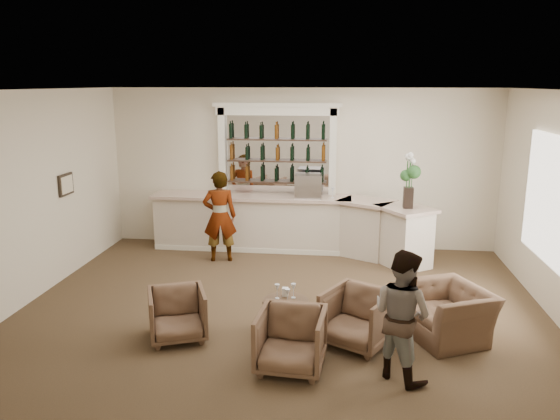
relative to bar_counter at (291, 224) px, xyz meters
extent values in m
plane|color=brown|center=(0.16, -3.00, -0.57)|extent=(8.00, 8.00, 0.00)
cube|color=beige|center=(0.16, 0.50, 1.08)|extent=(8.00, 0.04, 3.30)
cube|color=beige|center=(-3.84, -3.00, 1.08)|extent=(0.04, 7.00, 3.30)
cube|color=white|center=(0.16, -3.00, 2.73)|extent=(8.00, 7.00, 0.04)
cube|color=white|center=(4.13, -2.50, 1.13)|extent=(0.05, 2.40, 1.90)
cube|color=black|center=(-3.81, -1.80, 1.08)|extent=(0.04, 0.46, 0.38)
cube|color=beige|center=(-3.78, -1.80, 1.08)|extent=(0.01, 0.38, 0.30)
cube|color=silver|center=(-0.84, 0.15, -0.03)|extent=(4.00, 0.70, 1.08)
cube|color=#C8AA9B|center=(-0.84, 0.13, 0.54)|extent=(4.10, 0.82, 0.06)
cube|color=silver|center=(1.51, -0.08, -0.03)|extent=(1.12, 1.04, 1.08)
cube|color=#C8AA9B|center=(1.51, -0.10, 0.54)|extent=(1.27, 1.19, 0.06)
cube|color=silver|center=(2.21, -0.60, -0.03)|extent=(1.08, 1.14, 1.08)
cube|color=#C8AA9B|center=(2.21, -0.62, 0.54)|extent=(1.24, 1.29, 0.06)
cube|color=silver|center=(-0.84, -0.18, -0.52)|extent=(4.00, 0.06, 0.10)
cube|color=white|center=(-0.34, 0.48, 1.38)|extent=(2.15, 0.02, 1.65)
cube|color=silver|center=(-1.49, 0.42, 0.88)|extent=(0.14, 0.16, 2.90)
cube|color=silver|center=(0.81, 0.42, 0.88)|extent=(0.14, 0.16, 2.90)
cube|color=silver|center=(-0.34, 0.42, 2.27)|extent=(2.52, 0.16, 0.18)
cube|color=silver|center=(-0.34, 0.42, 2.39)|extent=(2.64, 0.20, 0.08)
cube|color=#34241A|center=(-0.34, 0.37, 0.81)|extent=(2.05, 0.20, 0.03)
cube|color=#34241A|center=(-0.34, 0.37, 1.25)|extent=(2.05, 0.20, 0.03)
cube|color=#34241A|center=(-0.34, 0.37, 1.69)|extent=(2.05, 0.20, 0.03)
cylinder|color=#48311F|center=(0.31, -3.77, -0.32)|extent=(0.63, 0.63, 0.50)
imported|color=gray|center=(-1.30, -0.73, 0.31)|extent=(0.72, 0.55, 1.77)
imported|color=gray|center=(1.77, -4.73, 0.21)|extent=(0.96, 0.95, 1.56)
imported|color=brown|center=(-1.12, -4.09, -0.23)|extent=(0.97, 0.98, 0.69)
imported|color=brown|center=(0.48, -4.70, -0.20)|extent=(0.85, 0.87, 0.74)
imported|color=brown|center=(1.29, -3.97, -0.20)|extent=(1.11, 1.11, 0.76)
imported|color=brown|center=(2.50, -3.62, -0.22)|extent=(1.33, 1.40, 0.71)
cube|color=silver|center=(0.35, 0.05, 0.80)|extent=(0.55, 0.47, 0.47)
cube|color=black|center=(2.24, -0.68, 0.76)|extent=(0.17, 0.17, 0.39)
cube|color=white|center=(0.29, -3.63, -0.01)|extent=(0.08, 0.08, 0.12)
camera|label=1|loc=(1.08, -10.72, 2.83)|focal=35.00mm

